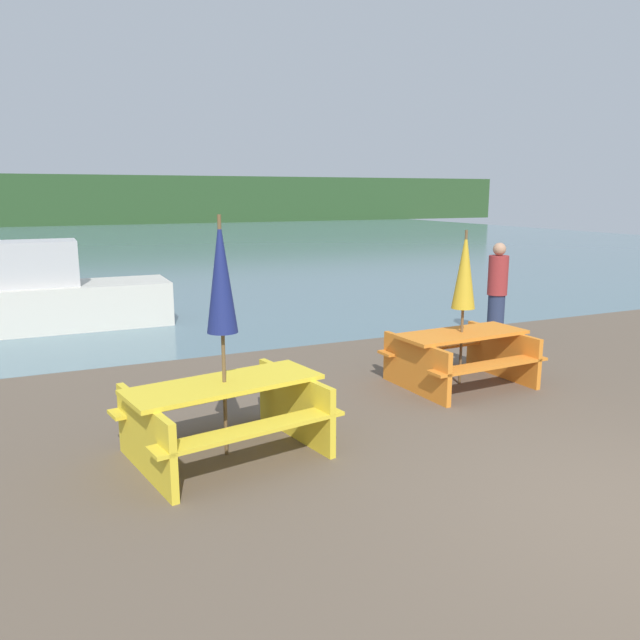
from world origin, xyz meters
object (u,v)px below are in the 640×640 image
(umbrella_navy, at_px, (221,276))
(picnic_table_yellow, at_px, (225,410))
(picnic_table_orange, at_px, (461,353))
(boat, at_px, (63,296))
(umbrella_gold, at_px, (465,271))
(person, at_px, (497,292))

(umbrella_navy, bearing_deg, picnic_table_yellow, 180.00)
(picnic_table_orange, relative_size, boat, 0.51)
(umbrella_navy, bearing_deg, boat, 99.09)
(picnic_table_yellow, bearing_deg, umbrella_gold, 14.89)
(picnic_table_orange, distance_m, person, 2.92)
(picnic_table_orange, distance_m, umbrella_navy, 3.90)
(picnic_table_orange, bearing_deg, umbrella_gold, -104.04)
(picnic_table_orange, height_order, boat, boat)
(picnic_table_yellow, bearing_deg, picnic_table_orange, 14.89)
(boat, relative_size, person, 2.12)
(picnic_table_yellow, relative_size, umbrella_gold, 1.01)
(picnic_table_yellow, xyz_separation_m, umbrella_navy, (0.00, 0.00, 1.32))
(person, bearing_deg, picnic_table_orange, -139.08)
(boat, xyz_separation_m, person, (6.86, -4.26, 0.24))
(umbrella_navy, height_order, person, umbrella_navy)
(umbrella_navy, distance_m, person, 6.45)
(picnic_table_yellow, height_order, person, person)
(umbrella_gold, bearing_deg, boat, 127.20)
(picnic_table_orange, height_order, umbrella_gold, umbrella_gold)
(picnic_table_orange, distance_m, boat, 7.73)
(umbrella_navy, bearing_deg, person, 26.36)
(boat, bearing_deg, umbrella_gold, -52.37)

